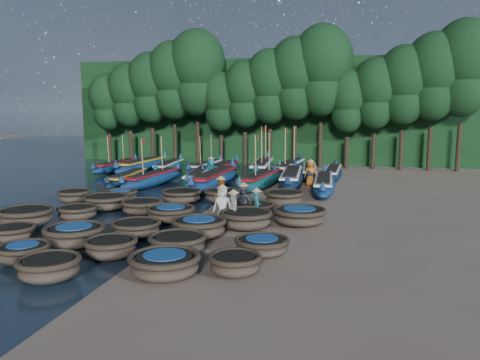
% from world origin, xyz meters
% --- Properties ---
extents(ground, '(120.00, 120.00, 0.00)m').
position_xyz_m(ground, '(0.00, 0.00, 0.00)').
color(ground, '#7A6859').
rests_on(ground, ground).
extents(foliage_wall, '(40.00, 3.00, 10.00)m').
position_xyz_m(foliage_wall, '(0.00, 23.50, 5.00)').
color(foliage_wall, black).
rests_on(foliage_wall, ground).
extents(coracle_1, '(2.17, 2.17, 0.67)m').
position_xyz_m(coracle_1, '(-3.64, -9.04, 0.39)').
color(coracle_1, brown).
rests_on(coracle_1, ground).
extents(coracle_2, '(2.05, 2.05, 0.75)m').
position_xyz_m(coracle_2, '(-1.75, -10.32, 0.43)').
color(coracle_2, brown).
rests_on(coracle_2, ground).
extents(coracle_3, '(2.29, 2.29, 0.78)m').
position_xyz_m(coracle_3, '(1.61, -9.31, 0.45)').
color(coracle_3, brown).
rests_on(coracle_3, ground).
extents(coracle_4, '(1.81, 1.81, 0.70)m').
position_xyz_m(coracle_4, '(3.69, -8.63, 0.40)').
color(coracle_4, brown).
rests_on(coracle_4, ground).
extents(coracle_5, '(1.82, 1.82, 0.64)m').
position_xyz_m(coracle_5, '(-5.84, -6.84, 0.37)').
color(coracle_5, brown).
rests_on(coracle_5, ground).
extents(coracle_6, '(2.71, 2.71, 0.84)m').
position_xyz_m(coracle_6, '(-2.97, -6.99, 0.49)').
color(coracle_6, brown).
rests_on(coracle_6, ground).
extents(coracle_7, '(1.90, 1.90, 0.72)m').
position_xyz_m(coracle_7, '(-0.97, -7.91, 0.41)').
color(coracle_7, brown).
rests_on(coracle_7, ground).
extents(coracle_8, '(2.61, 2.61, 0.74)m').
position_xyz_m(coracle_8, '(1.17, -6.98, 0.42)').
color(coracle_8, brown).
rests_on(coracle_8, ground).
extents(coracle_9, '(2.41, 2.41, 0.66)m').
position_xyz_m(coracle_9, '(4.16, -6.39, 0.38)').
color(coracle_9, brown).
rests_on(coracle_9, ground).
extents(coracle_10, '(2.72, 2.72, 0.84)m').
position_xyz_m(coracle_10, '(-6.87, -4.63, 0.48)').
color(coracle_10, brown).
rests_on(coracle_10, ground).
extents(coracle_11, '(2.31, 2.31, 0.67)m').
position_xyz_m(coracle_11, '(-5.37, -2.95, 0.38)').
color(coracle_11, brown).
rests_on(coracle_11, ground).
extents(coracle_12, '(2.29, 2.29, 0.67)m').
position_xyz_m(coracle_12, '(-1.31, -5.13, 0.38)').
color(coracle_12, brown).
rests_on(coracle_12, ground).
extents(coracle_13, '(2.41, 2.41, 0.83)m').
position_xyz_m(coracle_13, '(1.26, -4.73, 0.48)').
color(coracle_13, brown).
rests_on(coracle_13, ground).
extents(coracle_14, '(2.35, 2.35, 0.84)m').
position_xyz_m(coracle_14, '(2.82, -2.92, 0.48)').
color(coracle_14, brown).
rests_on(coracle_14, ground).
extents(coracle_15, '(2.90, 2.90, 0.80)m').
position_xyz_m(coracle_15, '(-5.09, -0.72, 0.46)').
color(coracle_15, brown).
rests_on(coracle_15, ground).
extents(coracle_16, '(2.37, 2.37, 0.75)m').
position_xyz_m(coracle_16, '(-2.82, -1.28, 0.43)').
color(coracle_16, brown).
rests_on(coracle_16, ground).
extents(coracle_17, '(2.78, 2.78, 0.75)m').
position_xyz_m(coracle_17, '(-0.85, -2.43, 0.43)').
color(coracle_17, brown).
rests_on(coracle_17, ground).
extents(coracle_18, '(2.40, 2.40, 0.71)m').
position_xyz_m(coracle_18, '(2.74, -0.63, 0.41)').
color(coracle_18, brown).
rests_on(coracle_18, ground).
extents(coracle_19, '(2.93, 2.93, 0.81)m').
position_xyz_m(coracle_19, '(5.03, -1.68, 0.47)').
color(coracle_19, brown).
rests_on(coracle_19, ground).
extents(coracle_20, '(1.89, 1.89, 0.76)m').
position_xyz_m(coracle_20, '(-7.66, 0.48, 0.44)').
color(coracle_20, brown).
rests_on(coracle_20, ground).
extents(coracle_21, '(2.08, 2.08, 0.66)m').
position_xyz_m(coracle_21, '(-5.43, 1.54, 0.38)').
color(coracle_21, brown).
rests_on(coracle_21, ground).
extents(coracle_22, '(2.68, 2.68, 0.76)m').
position_xyz_m(coracle_22, '(-1.89, 1.90, 0.43)').
color(coracle_22, brown).
rests_on(coracle_22, ground).
extents(coracle_23, '(2.04, 2.04, 0.79)m').
position_xyz_m(coracle_23, '(0.30, 2.37, 0.45)').
color(coracle_23, brown).
rests_on(coracle_23, ground).
extents(coracle_24, '(2.46, 2.46, 0.83)m').
position_xyz_m(coracle_24, '(3.80, 2.31, 0.48)').
color(coracle_24, brown).
rests_on(coracle_24, ground).
extents(long_boat_2, '(1.97, 7.30, 1.29)m').
position_xyz_m(long_boat_2, '(-7.66, 6.97, 0.49)').
color(long_boat_2, '#10263D').
rests_on(long_boat_2, ground).
extents(long_boat_3, '(2.25, 7.85, 3.36)m').
position_xyz_m(long_boat_3, '(-5.81, 7.01, 0.53)').
color(long_boat_3, navy).
rests_on(long_boat_3, ground).
extents(long_boat_4, '(2.32, 8.02, 1.42)m').
position_xyz_m(long_boat_4, '(-3.00, 8.55, 0.54)').
color(long_boat_4, '#0F5859').
rests_on(long_boat_4, ground).
extents(long_boat_5, '(1.96, 9.20, 1.62)m').
position_xyz_m(long_boat_5, '(-1.49, 7.17, 0.62)').
color(long_boat_5, navy).
rests_on(long_boat_5, ground).
extents(long_boat_6, '(2.74, 8.45, 3.63)m').
position_xyz_m(long_boat_6, '(1.58, 7.88, 0.58)').
color(long_boat_6, '#0F5859').
rests_on(long_boat_6, ground).
extents(long_boat_7, '(2.09, 9.02, 1.59)m').
position_xyz_m(long_boat_7, '(3.46, 8.75, 0.61)').
color(long_boat_7, '#10263D').
rests_on(long_boat_7, ground).
extents(long_boat_8, '(1.69, 8.17, 1.44)m').
position_xyz_m(long_boat_8, '(5.68, 7.05, 0.55)').
color(long_boat_8, navy).
rests_on(long_boat_8, ground).
extents(long_boat_9, '(1.52, 7.29, 3.10)m').
position_xyz_m(long_boat_9, '(-11.77, 13.20, 0.49)').
color(long_boat_9, navy).
rests_on(long_boat_9, ground).
extents(long_boat_10, '(2.13, 8.69, 1.53)m').
position_xyz_m(long_boat_10, '(-9.53, 13.58, 0.58)').
color(long_boat_10, navy).
rests_on(long_boat_10, ground).
extents(long_boat_11, '(1.93, 7.52, 1.33)m').
position_xyz_m(long_boat_11, '(-7.24, 13.66, 0.51)').
color(long_boat_11, '#0F5859').
rests_on(long_boat_11, ground).
extents(long_boat_12, '(1.89, 7.27, 3.10)m').
position_xyz_m(long_boat_12, '(-4.30, 14.36, 0.49)').
color(long_boat_12, navy).
rests_on(long_boat_12, ground).
extents(long_boat_13, '(2.09, 7.88, 1.39)m').
position_xyz_m(long_boat_13, '(-2.56, 12.85, 0.53)').
color(long_boat_13, navy).
rests_on(long_boat_13, ground).
extents(long_boat_14, '(2.23, 9.20, 3.92)m').
position_xyz_m(long_boat_14, '(0.49, 14.19, 0.62)').
color(long_boat_14, '#0F5859').
rests_on(long_boat_14, ground).
extents(long_boat_15, '(2.59, 9.03, 3.86)m').
position_xyz_m(long_boat_15, '(2.63, 13.95, 0.61)').
color(long_boat_15, '#10263D').
rests_on(long_boat_15, ground).
extents(long_boat_16, '(1.84, 7.45, 1.31)m').
position_xyz_m(long_boat_16, '(4.34, 13.00, 0.50)').
color(long_boat_16, '#10263D').
rests_on(long_boat_16, ground).
extents(long_boat_17, '(1.58, 7.59, 1.34)m').
position_xyz_m(long_boat_17, '(6.08, 12.60, 0.51)').
color(long_boat_17, '#10263D').
rests_on(long_boat_17, ground).
extents(fisherman_0, '(0.89, 0.59, 1.99)m').
position_xyz_m(fisherman_0, '(1.63, -2.42, 0.95)').
color(fisherman_0, silver).
rests_on(fisherman_0, ground).
extents(fisherman_1, '(0.53, 0.66, 1.77)m').
position_xyz_m(fisherman_1, '(3.06, -1.70, 0.90)').
color(fisherman_1, '#1B6F72').
rests_on(fisherman_1, ground).
extents(fisherman_2, '(0.73, 0.91, 1.99)m').
position_xyz_m(fisherman_2, '(0.86, 0.14, 0.94)').
color(fisherman_2, '#BC6119').
rests_on(fisherman_2, ground).
extents(fisherman_3, '(1.21, 1.03, 1.82)m').
position_xyz_m(fisherman_3, '(2.21, -0.64, 0.85)').
color(fisherman_3, black).
rests_on(fisherman_3, ground).
extents(fisherman_4, '(0.70, 1.01, 1.79)m').
position_xyz_m(fisherman_4, '(2.17, -2.53, 0.87)').
color(fisherman_4, silver).
rests_on(fisherman_4, ground).
extents(fisherman_5, '(1.40, 1.62, 1.96)m').
position_xyz_m(fisherman_5, '(-2.45, 9.66, 0.91)').
color(fisherman_5, '#1B6F72').
rests_on(fisherman_5, ground).
extents(fisherman_6, '(1.01, 0.87, 1.95)m').
position_xyz_m(fisherman_6, '(4.65, 9.61, 0.93)').
color(fisherman_6, '#BC6119').
rests_on(fisherman_6, ground).
extents(tree_0, '(3.68, 3.68, 8.68)m').
position_xyz_m(tree_0, '(-16.00, 20.00, 5.97)').
color(tree_0, black).
rests_on(tree_0, ground).
extents(tree_1, '(4.09, 4.09, 9.65)m').
position_xyz_m(tree_1, '(-13.70, 20.00, 6.65)').
color(tree_1, black).
rests_on(tree_1, ground).
extents(tree_2, '(4.51, 4.51, 10.63)m').
position_xyz_m(tree_2, '(-11.40, 20.00, 7.32)').
color(tree_2, black).
rests_on(tree_2, ground).
extents(tree_3, '(4.92, 4.92, 11.60)m').
position_xyz_m(tree_3, '(-9.10, 20.00, 8.00)').
color(tree_3, black).
rests_on(tree_3, ground).
extents(tree_4, '(5.34, 5.34, 12.58)m').
position_xyz_m(tree_4, '(-6.80, 20.00, 8.67)').
color(tree_4, black).
rests_on(tree_4, ground).
extents(tree_5, '(3.68, 3.68, 8.68)m').
position_xyz_m(tree_5, '(-4.50, 20.00, 5.97)').
color(tree_5, black).
rests_on(tree_5, ground).
extents(tree_6, '(4.09, 4.09, 9.65)m').
position_xyz_m(tree_6, '(-2.20, 20.00, 6.65)').
color(tree_6, black).
rests_on(tree_6, ground).
extents(tree_7, '(4.51, 4.51, 10.63)m').
position_xyz_m(tree_7, '(0.10, 20.00, 7.32)').
color(tree_7, black).
rests_on(tree_7, ground).
extents(tree_8, '(4.92, 4.92, 11.60)m').
position_xyz_m(tree_8, '(2.40, 20.00, 8.00)').
color(tree_8, black).
rests_on(tree_8, ground).
extents(tree_9, '(5.34, 5.34, 12.58)m').
position_xyz_m(tree_9, '(4.70, 20.00, 8.67)').
color(tree_9, black).
rests_on(tree_9, ground).
extents(tree_10, '(3.68, 3.68, 8.68)m').
position_xyz_m(tree_10, '(7.00, 20.00, 5.97)').
color(tree_10, black).
rests_on(tree_10, ground).
extents(tree_11, '(4.09, 4.09, 9.65)m').
position_xyz_m(tree_11, '(9.30, 20.00, 6.65)').
color(tree_11, black).
rests_on(tree_11, ground).
extents(tree_12, '(4.51, 4.51, 10.63)m').
position_xyz_m(tree_12, '(11.60, 20.00, 7.32)').
color(tree_12, black).
rests_on(tree_12, ground).
extents(tree_13, '(4.92, 4.92, 11.60)m').
position_xyz_m(tree_13, '(13.90, 20.00, 8.00)').
color(tree_13, black).
rests_on(tree_13, ground).
extents(tree_14, '(5.34, 5.34, 12.58)m').
position_xyz_m(tree_14, '(16.20, 20.00, 8.67)').
color(tree_14, black).
rests_on(tree_14, ground).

